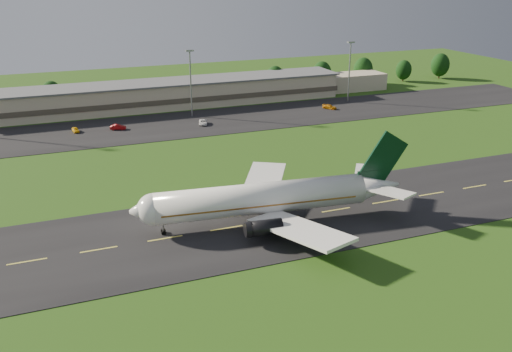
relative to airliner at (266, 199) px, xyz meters
name	(u,v)px	position (x,y,z in m)	size (l,w,h in m)	color
ground	(283,219)	(3.57, 0.10, -4.66)	(360.00, 360.00, 0.00)	#234110
taxiway	(283,219)	(3.57, 0.10, -4.61)	(220.00, 30.00, 0.10)	black
apron	(183,124)	(3.57, 72.10, -4.61)	(260.00, 30.00, 0.10)	black
airliner	(266,199)	(0.00, 0.00, 0.00)	(51.22, 41.91, 15.57)	white
terminal	(183,93)	(9.98, 96.28, -0.67)	(145.00, 16.00, 8.40)	#BDAD90
light_mast_centre	(190,75)	(8.57, 80.10, 8.08)	(2.40, 1.20, 20.35)	gray
light_mast_east	(350,65)	(63.57, 80.10, 8.08)	(2.40, 1.20, 20.35)	gray
tree_line	(247,79)	(36.56, 105.92, 0.57)	(200.11, 9.36, 10.23)	black
service_vehicle_a	(76,130)	(-26.50, 74.67, -3.90)	(1.56, 3.88, 1.32)	gold
service_vehicle_b	(118,127)	(-15.07, 72.94, -3.84)	(1.53, 4.40, 1.45)	#9A0A0C
service_vehicle_c	(203,122)	(8.95, 69.44, -3.88)	(2.26, 4.89, 1.36)	silver
service_vehicle_d	(330,107)	(52.72, 72.98, -3.88)	(1.91, 4.70, 1.36)	orange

